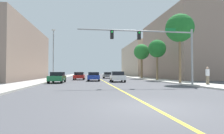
# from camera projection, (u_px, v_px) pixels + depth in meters

# --- Properties ---
(ground) EXTENTS (192.00, 192.00, 0.00)m
(ground) POSITION_uv_depth(u_px,v_px,m) (97.00, 77.00, 49.02)
(ground) COLOR #47474C
(sidewalk_left) EXTENTS (3.42, 168.00, 0.15)m
(sidewalk_left) POSITION_uv_depth(u_px,v_px,m) (61.00, 77.00, 47.71)
(sidewalk_left) COLOR #B2ADA3
(sidewalk_left) RESTS_ON ground
(sidewalk_right) EXTENTS (3.42, 168.00, 0.15)m
(sidewalk_right) POSITION_uv_depth(u_px,v_px,m) (131.00, 77.00, 50.33)
(sidewalk_right) COLOR beige
(sidewalk_right) RESTS_ON ground
(lane_marking_center) EXTENTS (0.16, 144.00, 0.01)m
(lane_marking_center) POSITION_uv_depth(u_px,v_px,m) (97.00, 77.00, 49.02)
(lane_marking_center) COLOR yellow
(lane_marking_center) RESTS_ON ground
(building_right_near) EXTENTS (10.19, 21.06, 13.26)m
(building_right_near) POSITION_uv_depth(u_px,v_px,m) (180.00, 48.00, 39.76)
(building_right_near) COLOR gray
(building_right_near) RESTS_ON ground
(building_right_far) EXTENTS (10.47, 26.00, 11.63)m
(building_right_far) POSITION_uv_depth(u_px,v_px,m) (142.00, 60.00, 68.05)
(building_right_far) COLOR tan
(building_right_far) RESTS_ON ground
(traffic_signal_mast) EXTENTS (11.83, 0.36, 5.78)m
(traffic_signal_mast) POSITION_uv_depth(u_px,v_px,m) (156.00, 42.00, 18.31)
(traffic_signal_mast) COLOR gray
(traffic_signal_mast) RESTS_ON sidewalk_right
(street_lamp) EXTENTS (0.56, 0.28, 8.53)m
(street_lamp) POSITION_uv_depth(u_px,v_px,m) (53.00, 52.00, 30.72)
(street_lamp) COLOR gray
(street_lamp) RESTS_ON sidewalk_left
(palm_near) EXTENTS (3.43, 3.43, 8.42)m
(palm_near) POSITION_uv_depth(u_px,v_px,m) (180.00, 28.00, 22.23)
(palm_near) COLOR brown
(palm_near) RESTS_ON sidewalk_right
(palm_mid) EXTENTS (2.99, 2.99, 6.73)m
(palm_mid) POSITION_uv_depth(u_px,v_px,m) (157.00, 49.00, 30.59)
(palm_mid) COLOR brown
(palm_mid) RESTS_ON sidewalk_right
(palm_far) EXTENTS (3.30, 3.30, 7.29)m
(palm_far) POSITION_uv_depth(u_px,v_px,m) (142.00, 52.00, 38.91)
(palm_far) COLOR brown
(palm_far) RESTS_ON sidewalk_right
(car_red) EXTENTS (2.08, 4.25, 1.42)m
(car_red) POSITION_uv_depth(u_px,v_px,m) (79.00, 76.00, 33.52)
(car_red) COLOR red
(car_red) RESTS_ON ground
(car_blue) EXTENTS (2.09, 4.57, 1.42)m
(car_blue) POSITION_uv_depth(u_px,v_px,m) (94.00, 76.00, 29.18)
(car_blue) COLOR #1E389E
(car_blue) RESTS_ON ground
(car_gray) EXTENTS (2.00, 4.09, 1.41)m
(car_gray) POSITION_uv_depth(u_px,v_px,m) (108.00, 75.00, 41.11)
(car_gray) COLOR slate
(car_gray) RESTS_ON ground
(car_white) EXTENTS (2.13, 4.08, 1.51)m
(car_white) POSITION_uv_depth(u_px,v_px,m) (117.00, 76.00, 26.45)
(car_white) COLOR white
(car_white) RESTS_ON ground
(car_green) EXTENTS (1.91, 3.98, 1.44)m
(car_green) POSITION_uv_depth(u_px,v_px,m) (57.00, 77.00, 23.92)
(car_green) COLOR #196638
(car_green) RESTS_ON ground
(pedestrian) EXTENTS (0.38, 0.38, 1.82)m
(pedestrian) POSITION_uv_depth(u_px,v_px,m) (208.00, 76.00, 18.96)
(pedestrian) COLOR #726651
(pedestrian) RESTS_ON sidewalk_right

